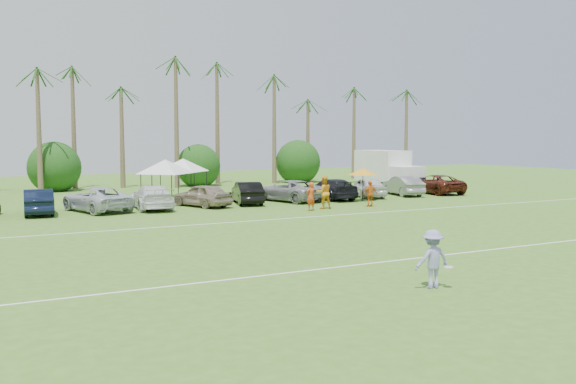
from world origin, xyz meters
name	(u,v)px	position (x,y,z in m)	size (l,w,h in m)	color
ground	(432,272)	(0.00, 0.00, 0.00)	(120.00, 120.00, 0.00)	#416E21
field_lines	(308,237)	(0.00, 8.00, 0.01)	(80.00, 12.10, 0.01)	white
palm_tree_3	(24,62)	(-8.00, 38.00, 10.06)	(2.40, 2.40, 11.90)	brown
palm_tree_4	(78,97)	(-4.00, 38.00, 7.48)	(2.40, 2.40, 8.90)	brown
palm_tree_5	(128,88)	(0.00, 38.00, 8.35)	(2.40, 2.40, 9.90)	brown
palm_tree_6	(174,80)	(4.00, 38.00, 9.21)	(2.40, 2.40, 10.90)	brown
palm_tree_7	(217,72)	(8.00, 38.00, 10.06)	(2.40, 2.40, 11.90)	brown
palm_tree_8	(268,103)	(13.00, 38.00, 7.48)	(2.40, 2.40, 8.90)	brown
palm_tree_9	(314,95)	(18.00, 38.00, 8.35)	(2.40, 2.40, 9.90)	brown
palm_tree_10	(357,88)	(23.00, 38.00, 9.21)	(2.40, 2.40, 10.90)	brown
palm_tree_11	(390,81)	(27.00, 38.00, 10.06)	(2.40, 2.40, 11.90)	brown
bush_tree_1	(53,168)	(-6.00, 39.00, 1.80)	(4.00, 4.00, 4.00)	brown
bush_tree_2	(193,165)	(6.00, 39.00, 1.80)	(4.00, 4.00, 4.00)	brown
bush_tree_3	(291,163)	(16.00, 39.00, 1.80)	(4.00, 4.00, 4.00)	brown
sideline_player_a	(311,196)	(5.13, 16.55, 0.84)	(0.61, 0.40, 1.68)	#D24817
sideline_player_b	(324,192)	(6.37, 17.11, 0.98)	(0.96, 0.75, 1.97)	orange
sideline_player_c	(370,194)	(9.52, 16.73, 0.80)	(0.94, 0.39, 1.60)	orange
box_truck	(388,169)	(17.81, 25.86, 1.72)	(2.55, 6.29, 3.21)	white
canopy_tent_left	(165,159)	(-0.75, 25.69, 2.82)	(4.07, 4.07, 3.30)	black
canopy_tent_right	(183,159)	(1.36, 28.23, 2.77)	(4.00, 4.00, 3.24)	black
market_umbrella	(363,172)	(11.08, 19.78, 1.99)	(1.99, 1.99, 2.22)	black
frisbee_player	(432,259)	(-1.51, -1.75, 0.84)	(1.14, 0.75, 1.69)	#908DC8
parked_car_1	(39,202)	(-9.17, 22.15, 0.72)	(1.52, 4.36, 1.44)	black
parked_car_2	(97,199)	(-6.01, 22.10, 0.72)	(2.38, 5.17, 1.44)	silver
parked_car_3	(152,197)	(-2.85, 21.72, 0.72)	(2.01, 4.95, 1.44)	white
parked_car_4	(202,195)	(0.31, 21.61, 0.72)	(1.70, 4.22, 1.44)	gray
parked_car_5	(247,193)	(3.47, 21.83, 0.72)	(1.52, 4.36, 1.44)	black
parked_car_6	(289,191)	(6.63, 22.06, 0.72)	(2.38, 5.17, 1.44)	#959699
parked_car_7	(331,189)	(9.79, 21.76, 0.72)	(2.01, 4.95, 1.44)	black
parked_car_8	(367,187)	(12.95, 21.93, 0.72)	(1.70, 4.22, 1.44)	silver
parked_car_9	(403,186)	(16.12, 21.85, 0.72)	(1.52, 4.36, 1.44)	gray
parked_car_10	(435,184)	(19.28, 21.91, 0.72)	(2.38, 5.17, 1.44)	#531E12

